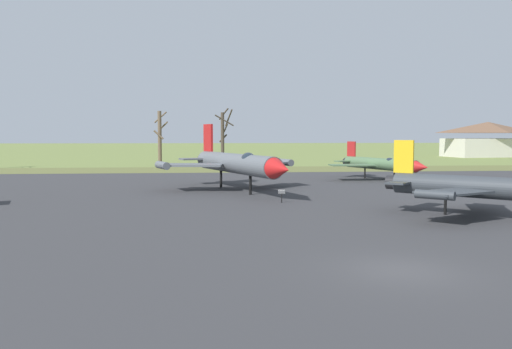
% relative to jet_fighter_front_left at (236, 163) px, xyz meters
% --- Properties ---
extents(ground_plane, '(600.00, 600.00, 0.00)m').
position_rel_jet_fighter_front_left_xyz_m(ground_plane, '(4.52, -26.68, -2.50)').
color(ground_plane, olive).
extents(asphalt_apron, '(105.73, 61.03, 0.05)m').
position_rel_jet_fighter_front_left_xyz_m(asphalt_apron, '(4.52, -8.37, -2.47)').
color(asphalt_apron, '#333335').
rests_on(asphalt_apron, ground).
extents(grass_verge_strip, '(165.73, 12.00, 0.06)m').
position_rel_jet_fighter_front_left_xyz_m(grass_verge_strip, '(4.52, 28.14, -2.47)').
color(grass_verge_strip, brown).
rests_on(grass_verge_strip, ground).
extents(jet_fighter_front_left, '(12.61, 17.31, 5.96)m').
position_rel_jet_fighter_front_left_xyz_m(jet_fighter_front_left, '(0.00, 0.00, 0.00)').
color(jet_fighter_front_left, '#565B60').
rests_on(jet_fighter_front_left, ground).
extents(info_placard_front_left, '(0.54, 0.33, 0.98)m').
position_rel_jet_fighter_front_left_xyz_m(info_placard_front_left, '(2.84, -7.96, -1.89)').
color(info_placard_front_left, black).
rests_on(info_placard_front_left, ground).
extents(jet_fighter_rear_center, '(11.09, 10.57, 4.57)m').
position_rel_jet_fighter_front_left_xyz_m(jet_fighter_rear_center, '(13.94, -16.16, -0.62)').
color(jet_fighter_rear_center, '#33383D').
rests_on(jet_fighter_rear_center, ground).
extents(jet_fighter_rear_left, '(10.46, 12.67, 4.16)m').
position_rel_jet_fighter_front_left_xyz_m(jet_fighter_rear_left, '(16.00, 9.34, -0.67)').
color(jet_fighter_rear_left, '#4C6B47').
rests_on(jet_fighter_rear_left, ground).
extents(info_placard_rear_left, '(0.52, 0.27, 0.95)m').
position_rel_jet_fighter_front_left_xyz_m(info_placard_rear_left, '(18.37, 3.03, -1.91)').
color(info_placard_rear_left, black).
rests_on(info_placard_rear_left, ground).
extents(bare_tree_left_of_center, '(2.26, 2.25, 8.61)m').
position_rel_jet_fighter_front_left_xyz_m(bare_tree_left_of_center, '(-9.89, 36.44, 2.03)').
color(bare_tree_left_of_center, brown).
rests_on(bare_tree_left_of_center, ground).
extents(bare_tree_center, '(2.97, 3.35, 9.14)m').
position_rel_jet_fighter_front_left_xyz_m(bare_tree_center, '(-0.13, 35.92, 2.26)').
color(bare_tree_center, '#42382D').
rests_on(bare_tree_center, ground).
extents(visitor_building, '(20.38, 12.64, 7.88)m').
position_rel_jet_fighter_front_left_xyz_m(visitor_building, '(60.69, 67.45, 1.40)').
color(visitor_building, beige).
rests_on(visitor_building, ground).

